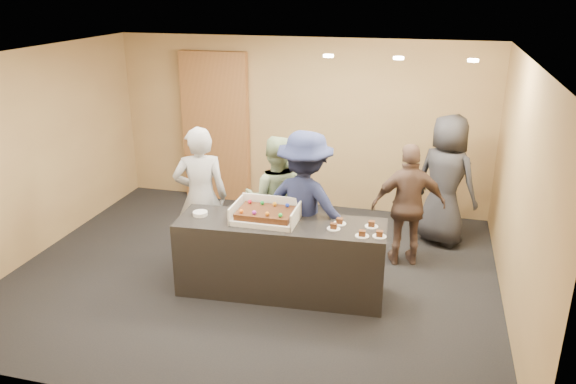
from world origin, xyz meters
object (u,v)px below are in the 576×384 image
object	(u,v)px
storage_cabinet	(216,127)
person_brown_extra	(409,205)
plate_stack	(200,213)
cake_box	(266,216)
sheet_cake	(266,213)
person_dark_suit	(446,180)
person_navy_man	(305,207)
person_server_grey	(201,198)
person_sage_man	(276,199)
serving_counter	(281,258)

from	to	relation	value
storage_cabinet	person_brown_extra	size ratio (longest dim) A/B	1.52
storage_cabinet	person_brown_extra	xyz separation A→B (m)	(3.24, -1.63, -0.42)
plate_stack	person_brown_extra	bearing A→B (deg)	26.63
storage_cabinet	cake_box	size ratio (longest dim) A/B	3.34
sheet_cake	plate_stack	distance (m)	0.80
plate_stack	person_dark_suit	size ratio (longest dim) A/B	0.09
storage_cabinet	person_navy_man	bearing A→B (deg)	-48.55
sheet_cake	person_navy_man	bearing A→B (deg)	51.27
person_server_grey	person_sage_man	xyz separation A→B (m)	(0.87, 0.39, -0.08)
plate_stack	person_sage_man	bearing A→B (deg)	52.23
person_server_grey	sheet_cake	bearing A→B (deg)	134.24
cake_box	person_navy_man	xyz separation A→B (m)	(0.36, 0.42, -0.01)
plate_stack	person_sage_man	size ratio (longest dim) A/B	0.10
storage_cabinet	sheet_cake	xyz separation A→B (m)	(1.69, -2.77, -0.23)
cake_box	person_navy_man	world-z (taller)	person_navy_man
person_dark_suit	storage_cabinet	bearing A→B (deg)	17.72
plate_stack	sheet_cake	bearing A→B (deg)	2.71
serving_counter	cake_box	size ratio (longest dim) A/B	3.26
plate_stack	person_dark_suit	world-z (taller)	person_dark_suit
storage_cabinet	cake_box	world-z (taller)	storage_cabinet
storage_cabinet	person_navy_man	size ratio (longest dim) A/B	1.32
person_sage_man	person_dark_suit	world-z (taller)	person_dark_suit
cake_box	person_server_grey	world-z (taller)	person_server_grey
storage_cabinet	person_navy_man	xyz separation A→B (m)	(2.05, -2.32, -0.30)
person_dark_suit	cake_box	bearing A→B (deg)	74.06
person_sage_man	person_dark_suit	distance (m)	2.38
person_server_grey	plate_stack	bearing A→B (deg)	90.70
serving_counter	person_navy_man	distance (m)	0.69
cake_box	person_brown_extra	distance (m)	1.92
person_server_grey	person_sage_man	bearing A→B (deg)	-177.38
person_navy_man	person_dark_suit	world-z (taller)	person_navy_man
storage_cabinet	plate_stack	bearing A→B (deg)	-72.26
person_dark_suit	sheet_cake	bearing A→B (deg)	74.47
serving_counter	plate_stack	size ratio (longest dim) A/B	13.85
person_brown_extra	person_server_grey	bearing A→B (deg)	-0.23
plate_stack	person_brown_extra	world-z (taller)	person_brown_extra
person_sage_man	serving_counter	bearing A→B (deg)	99.23
storage_cabinet	sheet_cake	distance (m)	3.25
plate_stack	person_server_grey	distance (m)	0.53
serving_counter	person_dark_suit	world-z (taller)	person_dark_suit
cake_box	sheet_cake	size ratio (longest dim) A/B	1.17
cake_box	person_brown_extra	world-z (taller)	person_brown_extra
serving_counter	sheet_cake	bearing A→B (deg)	176.32
person_navy_man	person_dark_suit	distance (m)	2.21
person_brown_extra	person_navy_man	bearing A→B (deg)	14.59
sheet_cake	plate_stack	bearing A→B (deg)	-177.29
person_server_grey	person_brown_extra	bearing A→B (deg)	173.89
person_server_grey	storage_cabinet	bearing A→B (deg)	-94.43
storage_cabinet	serving_counter	bearing A→B (deg)	-56.03
serving_counter	person_server_grey	distance (m)	1.33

